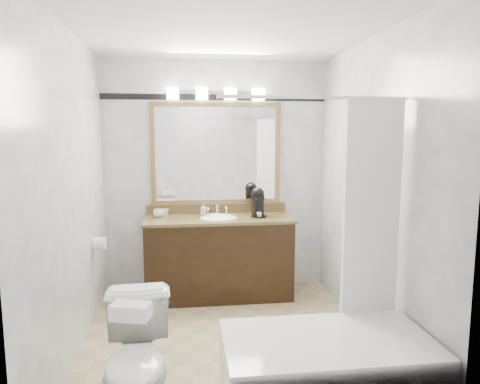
% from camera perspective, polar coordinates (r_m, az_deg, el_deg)
% --- Properties ---
extents(room, '(2.42, 2.62, 2.52)m').
position_cam_1_polar(room, '(3.39, -1.60, -0.06)').
color(room, tan).
rests_on(room, ground).
extents(vanity, '(1.53, 0.58, 0.97)m').
position_cam_1_polar(vanity, '(4.55, -2.85, -8.47)').
color(vanity, black).
rests_on(vanity, ground).
extents(mirror, '(1.40, 0.04, 1.10)m').
position_cam_1_polar(mirror, '(4.64, -3.19, 5.10)').
color(mirror, olive).
rests_on(mirror, room).
extents(vanity_light_bar, '(1.02, 0.14, 0.12)m').
position_cam_1_polar(vanity_light_bar, '(4.60, -3.20, 12.97)').
color(vanity_light_bar, silver).
rests_on(vanity_light_bar, room).
extents(accent_stripe, '(2.40, 0.01, 0.06)m').
position_cam_1_polar(accent_stripe, '(4.67, -3.25, 12.49)').
color(accent_stripe, black).
rests_on(accent_stripe, room).
extents(bathtub, '(1.30, 0.75, 1.96)m').
position_cam_1_polar(bathtub, '(2.96, 11.86, -21.24)').
color(bathtub, white).
rests_on(bathtub, ground).
extents(tp_roll, '(0.11, 0.12, 0.12)m').
position_cam_1_polar(tp_roll, '(4.21, -18.24, -6.55)').
color(tp_roll, white).
rests_on(tp_roll, room).
extents(toilet, '(0.45, 0.74, 0.73)m').
position_cam_1_polar(toilet, '(2.79, -13.54, -21.31)').
color(toilet, white).
rests_on(toilet, ground).
extents(tissue_box, '(0.23, 0.16, 0.08)m').
position_cam_1_polar(tissue_box, '(2.43, -14.37, -15.15)').
color(tissue_box, white).
rests_on(tissue_box, toilet).
extents(coffee_maker, '(0.16, 0.20, 0.31)m').
position_cam_1_polar(coffee_maker, '(4.50, 2.40, -1.26)').
color(coffee_maker, black).
rests_on(coffee_maker, vanity).
extents(cup_left, '(0.13, 0.13, 0.08)m').
position_cam_1_polar(cup_left, '(4.54, -10.81, -2.81)').
color(cup_left, white).
rests_on(cup_left, vanity).
extents(cup_right, '(0.09, 0.09, 0.07)m').
position_cam_1_polar(cup_right, '(4.64, -9.96, -2.66)').
color(cup_right, white).
rests_on(cup_right, vanity).
extents(soap_bottle_a, '(0.06, 0.06, 0.12)m').
position_cam_1_polar(soap_bottle_a, '(4.63, -4.90, -2.27)').
color(soap_bottle_a, white).
rests_on(soap_bottle_a, vanity).
extents(soap_bar, '(0.08, 0.06, 0.02)m').
position_cam_1_polar(soap_bar, '(4.57, -3.51, -3.01)').
color(soap_bar, beige).
rests_on(soap_bar, vanity).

